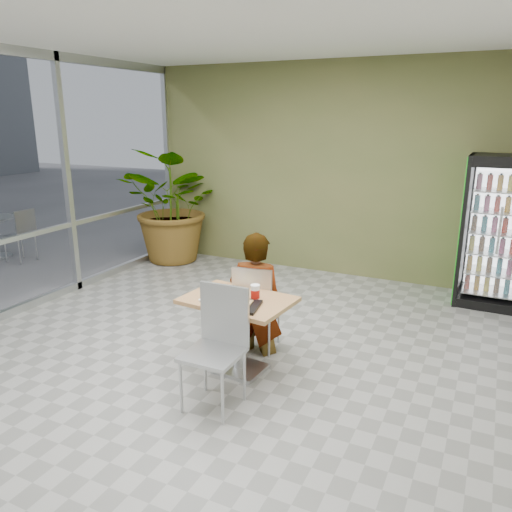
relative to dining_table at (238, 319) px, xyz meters
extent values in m
plane|color=gray|center=(-0.21, -0.06, -0.54)|extent=(7.00, 7.00, 0.00)
cube|color=#A38145|center=(0.00, 0.00, 0.19)|extent=(1.06, 0.79, 0.04)
cylinder|color=#ABADB0|center=(0.00, 0.00, -0.18)|extent=(0.10, 0.10, 0.71)
cube|color=#ABADB0|center=(0.00, 0.00, -0.52)|extent=(0.53, 0.45, 0.04)
cube|color=#ABADB0|center=(-0.04, 0.53, -0.09)|extent=(0.47, 0.47, 0.03)
cube|color=#ABADB0|center=(-0.02, 0.33, 0.16)|extent=(0.42, 0.08, 0.50)
cylinder|color=#ABADB0|center=(0.11, 0.73, -0.31)|extent=(0.02, 0.02, 0.45)
cylinder|color=#ABADB0|center=(-0.25, 0.68, -0.31)|extent=(0.02, 0.02, 0.45)
cylinder|color=#ABADB0|center=(0.16, 0.38, -0.31)|extent=(0.02, 0.02, 0.45)
cylinder|color=#ABADB0|center=(-0.20, 0.33, -0.31)|extent=(0.02, 0.02, 0.45)
cube|color=#ABADB0|center=(0.10, -0.66, -0.04)|extent=(0.47, 0.47, 0.03)
cube|color=#ABADB0|center=(0.10, -0.44, 0.23)|extent=(0.46, 0.04, 0.55)
cylinder|color=#ABADB0|center=(-0.09, -0.86, -0.29)|extent=(0.03, 0.03, 0.49)
cylinder|color=#ABADB0|center=(0.30, -0.85, -0.29)|extent=(0.03, 0.03, 0.49)
cylinder|color=#ABADB0|center=(-0.09, -0.46, -0.29)|extent=(0.03, 0.03, 0.49)
cylinder|color=#ABADB0|center=(0.30, -0.46, -0.29)|extent=(0.03, 0.03, 0.49)
imported|color=black|center=(-0.04, 0.48, -0.04)|extent=(0.63, 0.45, 1.59)
cylinder|color=white|center=(-0.06, 0.09, 0.22)|extent=(0.23, 0.23, 0.01)
cylinder|color=white|center=(0.17, 0.02, 0.29)|extent=(0.08, 0.08, 0.14)
cylinder|color=#B8140B|center=(0.17, 0.02, 0.28)|extent=(0.08, 0.08, 0.08)
cylinder|color=white|center=(0.17, 0.02, 0.36)|extent=(0.09, 0.09, 0.01)
cube|color=white|center=(-0.21, -0.17, 0.22)|extent=(0.17, 0.17, 0.02)
cube|color=black|center=(0.07, -0.20, 0.23)|extent=(0.51, 0.41, 0.03)
cube|color=black|center=(2.17, 3.03, 0.44)|extent=(0.89, 0.70, 1.94)
cube|color=green|center=(1.73, 3.03, 0.44)|extent=(0.02, 0.67, 1.91)
cube|color=white|center=(2.17, 2.70, 0.46)|extent=(0.70, 0.03, 1.56)
imported|color=#28652C|center=(-2.71, 2.92, 0.42)|extent=(2.00, 1.81, 1.92)
camera|label=1|loc=(2.08, -3.90, 1.89)|focal=35.00mm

